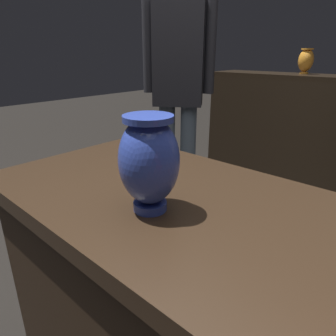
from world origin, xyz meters
TOP-DOWN VIEW (x-y plane):
  - display_plinth at (0.00, 0.00)m, footprint 1.20×0.64m
  - vase_centerpiece at (-0.03, -0.10)m, footprint 0.15×0.15m
  - shelf_vase_left at (-0.52, 2.25)m, footprint 0.12×0.12m
  - visitor_near_left at (-0.89, 1.02)m, footprint 0.40×0.33m

SIDE VIEW (x-z plane):
  - display_plinth at x=0.00m, z-range 0.00..0.80m
  - vase_centerpiece at x=-0.03m, z-range 0.81..1.05m
  - visitor_near_left at x=-0.89m, z-range 0.15..1.84m
  - shelf_vase_left at x=-0.52m, z-range 1.00..1.21m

